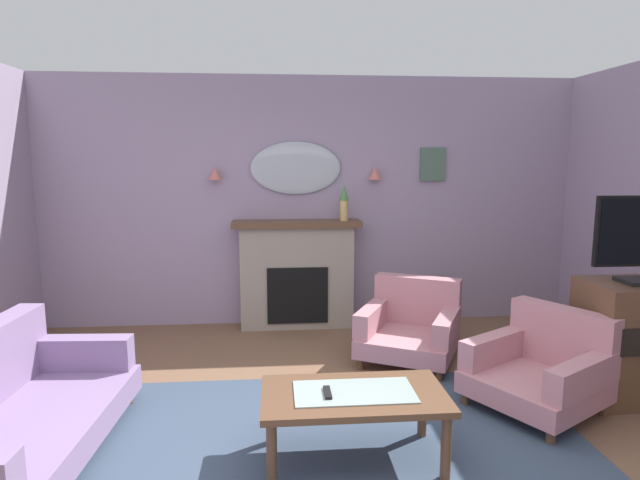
{
  "coord_description": "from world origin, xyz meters",
  "views": [
    {
      "loc": [
        -0.4,
        -2.77,
        1.82
      ],
      "look_at": [
        -0.01,
        1.77,
        1.11
      ],
      "focal_mm": 29.76,
      "sensor_mm": 36.0,
      "label": 1
    }
  ],
  "objects_px": {
    "wall_sconce_left": "(215,173)",
    "wall_sconce_right": "(375,173)",
    "coffee_table": "(354,401)",
    "floral_couch": "(6,414)",
    "mantel_vase_left": "(344,201)",
    "armchair_by_coffee_table": "(411,326)",
    "armchair_in_corner": "(543,367)",
    "wall_mirror": "(296,168)",
    "fireplace": "(297,275)",
    "tv_cabinet": "(638,340)",
    "framed_picture": "(433,164)",
    "tv_remote": "(328,393)"
  },
  "relations": [
    {
      "from": "mantel_vase_left",
      "to": "tv_cabinet",
      "type": "bearing_deg",
      "value": -43.63
    },
    {
      "from": "wall_sconce_left",
      "to": "framed_picture",
      "type": "distance_m",
      "value": 2.35
    },
    {
      "from": "wall_sconce_right",
      "to": "floral_couch",
      "type": "relative_size",
      "value": 0.08
    },
    {
      "from": "mantel_vase_left",
      "to": "tv_remote",
      "type": "bearing_deg",
      "value": -99.41
    },
    {
      "from": "mantel_vase_left",
      "to": "wall_mirror",
      "type": "xyz_separation_m",
      "value": [
        -0.5,
        0.17,
        0.34
      ]
    },
    {
      "from": "fireplace",
      "to": "tv_cabinet",
      "type": "bearing_deg",
      "value": -37.75
    },
    {
      "from": "floral_couch",
      "to": "tv_cabinet",
      "type": "bearing_deg",
      "value": 7.23
    },
    {
      "from": "fireplace",
      "to": "tv_cabinet",
      "type": "relative_size",
      "value": 1.51
    },
    {
      "from": "wall_mirror",
      "to": "fireplace",
      "type": "bearing_deg",
      "value": -90.0
    },
    {
      "from": "fireplace",
      "to": "tv_remote",
      "type": "relative_size",
      "value": 8.5
    },
    {
      "from": "wall_mirror",
      "to": "armchair_in_corner",
      "type": "bearing_deg",
      "value": -51.84
    },
    {
      "from": "coffee_table",
      "to": "armchair_in_corner",
      "type": "xyz_separation_m",
      "value": [
        1.49,
        0.59,
        -0.08
      ]
    },
    {
      "from": "armchair_by_coffee_table",
      "to": "coffee_table",
      "type": "bearing_deg",
      "value": -115.35
    },
    {
      "from": "coffee_table",
      "to": "framed_picture",
      "type": "bearing_deg",
      "value": 65.4
    },
    {
      "from": "mantel_vase_left",
      "to": "armchair_in_corner",
      "type": "xyz_separation_m",
      "value": [
        1.21,
        -2.01,
        -1.06
      ]
    },
    {
      "from": "tv_remote",
      "to": "armchair_in_corner",
      "type": "bearing_deg",
      "value": 20.48
    },
    {
      "from": "wall_mirror",
      "to": "tv_cabinet",
      "type": "distance_m",
      "value": 3.49
    },
    {
      "from": "mantel_vase_left",
      "to": "armchair_by_coffee_table",
      "type": "height_order",
      "value": "mantel_vase_left"
    },
    {
      "from": "fireplace",
      "to": "mantel_vase_left",
      "type": "height_order",
      "value": "mantel_vase_left"
    },
    {
      "from": "fireplace",
      "to": "armchair_in_corner",
      "type": "bearing_deg",
      "value": -49.96
    },
    {
      "from": "armchair_in_corner",
      "to": "tv_cabinet",
      "type": "distance_m",
      "value": 0.81
    },
    {
      "from": "framed_picture",
      "to": "tv_remote",
      "type": "height_order",
      "value": "framed_picture"
    },
    {
      "from": "coffee_table",
      "to": "wall_sconce_right",
      "type": "bearing_deg",
      "value": 77.09
    },
    {
      "from": "coffee_table",
      "to": "tv_cabinet",
      "type": "height_order",
      "value": "tv_cabinet"
    },
    {
      "from": "fireplace",
      "to": "floral_couch",
      "type": "height_order",
      "value": "fireplace"
    },
    {
      "from": "mantel_vase_left",
      "to": "framed_picture",
      "type": "bearing_deg",
      "value": 10.2
    },
    {
      "from": "wall_sconce_left",
      "to": "coffee_table",
      "type": "bearing_deg",
      "value": -68.44
    },
    {
      "from": "wall_sconce_left",
      "to": "armchair_in_corner",
      "type": "xyz_separation_m",
      "value": [
        2.56,
        -2.13,
        -1.35
      ]
    },
    {
      "from": "mantel_vase_left",
      "to": "wall_mirror",
      "type": "bearing_deg",
      "value": 161.22
    },
    {
      "from": "floral_couch",
      "to": "armchair_in_corner",
      "type": "distance_m",
      "value": 3.57
    },
    {
      "from": "framed_picture",
      "to": "tv_remote",
      "type": "relative_size",
      "value": 2.25
    },
    {
      "from": "floral_couch",
      "to": "armchair_by_coffee_table",
      "type": "xyz_separation_m",
      "value": [
        2.83,
        1.48,
        -0.01
      ]
    },
    {
      "from": "coffee_table",
      "to": "floral_couch",
      "type": "height_order",
      "value": "floral_couch"
    },
    {
      "from": "armchair_by_coffee_table",
      "to": "tv_cabinet",
      "type": "distance_m",
      "value": 1.78
    },
    {
      "from": "tv_remote",
      "to": "armchair_by_coffee_table",
      "type": "xyz_separation_m",
      "value": [
        0.93,
        1.65,
        -0.15
      ]
    },
    {
      "from": "mantel_vase_left",
      "to": "framed_picture",
      "type": "distance_m",
      "value": 1.09
    },
    {
      "from": "wall_sconce_left",
      "to": "tv_cabinet",
      "type": "bearing_deg",
      "value": -31.19
    },
    {
      "from": "mantel_vase_left",
      "to": "coffee_table",
      "type": "bearing_deg",
      "value": -96.01
    },
    {
      "from": "framed_picture",
      "to": "tv_cabinet",
      "type": "relative_size",
      "value": 0.4
    },
    {
      "from": "floral_couch",
      "to": "armchair_by_coffee_table",
      "type": "distance_m",
      "value": 3.19
    },
    {
      "from": "wall_mirror",
      "to": "wall_sconce_left",
      "type": "relative_size",
      "value": 6.86
    },
    {
      "from": "mantel_vase_left",
      "to": "tv_cabinet",
      "type": "height_order",
      "value": "mantel_vase_left"
    },
    {
      "from": "coffee_table",
      "to": "floral_couch",
      "type": "distance_m",
      "value": 2.06
    },
    {
      "from": "wall_sconce_right",
      "to": "armchair_in_corner",
      "type": "xyz_separation_m",
      "value": [
        0.86,
        -2.13,
        -1.35
      ]
    },
    {
      "from": "wall_sconce_left",
      "to": "wall_sconce_right",
      "type": "relative_size",
      "value": 1.0
    },
    {
      "from": "armchair_in_corner",
      "to": "armchair_by_coffee_table",
      "type": "bearing_deg",
      "value": 124.78
    },
    {
      "from": "mantel_vase_left",
      "to": "wall_sconce_left",
      "type": "bearing_deg",
      "value": 174.92
    },
    {
      "from": "armchair_in_corner",
      "to": "fireplace",
      "type": "bearing_deg",
      "value": 130.04
    },
    {
      "from": "tv_remote",
      "to": "tv_cabinet",
      "type": "bearing_deg",
      "value": 16.3
    },
    {
      "from": "tv_remote",
      "to": "wall_sconce_right",
      "type": "bearing_deg",
      "value": 74.03
    }
  ]
}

